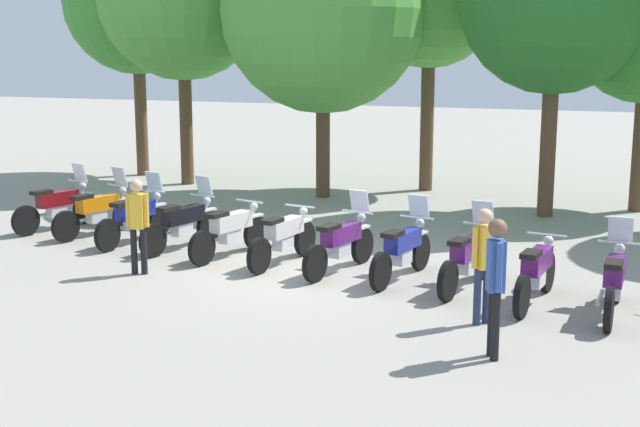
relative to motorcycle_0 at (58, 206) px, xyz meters
The scene contains 17 objects.
ground_plane 6.38m from the motorcycle_0, 11.28° to the right, with size 80.00×80.00×0.00m, color gray.
motorcycle_0 is the anchor object (origin of this frame).
motorcycle_1 1.15m from the motorcycle_0, ahead, with size 0.84×2.13×1.37m.
motorcycle_2 2.34m from the motorcycle_0, 14.21° to the right, with size 0.68×2.18×1.37m.
motorcycle_3 3.48m from the motorcycle_0, 11.50° to the right, with size 0.81×2.14×1.37m.
motorcycle_4 4.63m from the motorcycle_0, 11.71° to the right, with size 0.80×2.15×0.99m.
motorcycle_5 5.78m from the motorcycle_0, 11.00° to the right, with size 0.71×2.18×0.99m.
motorcycle_6 6.93m from the motorcycle_0, 10.47° to the right, with size 0.78×2.15×1.37m.
motorcycle_7 8.06m from the motorcycle_0, ahead, with size 0.73×2.17×1.37m.
motorcycle_8 9.21m from the motorcycle_0, ahead, with size 0.74×2.17×1.37m.
motorcycle_9 10.41m from the motorcycle_0, 11.32° to the right, with size 0.67×2.18×0.99m.
motorcycle_10 11.56m from the motorcycle_0, 11.11° to the right, with size 0.62×2.19×1.37m.
person_0 11.00m from the motorcycle_0, 24.84° to the right, with size 0.31×0.40×1.80m.
person_1 4.46m from the motorcycle_0, 35.90° to the right, with size 0.41×0.27×1.66m.
person_2 10.17m from the motorcycle_0, 18.99° to the right, with size 0.32×0.36×1.67m.
tree_0 9.15m from the motorcycle_0, 108.40° to the left, with size 4.29×4.29×7.30m.
tree_2 8.14m from the motorcycle_0, 55.38° to the left, with size 5.15×5.15×7.31m.
Camera 1 is at (5.25, -13.88, 3.90)m, focal length 48.59 mm.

